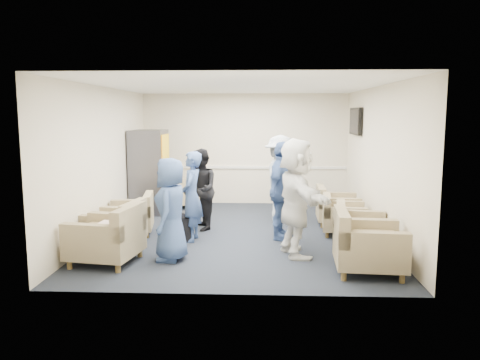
{
  "coord_description": "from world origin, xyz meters",
  "views": [
    {
      "loc": [
        0.39,
        -8.49,
        2.2
      ],
      "look_at": [
        0.0,
        0.2,
        0.97
      ],
      "focal_mm": 35.0,
      "sensor_mm": 36.0,
      "label": 1
    }
  ],
  "objects_px": {
    "armchair_right_near": "(364,246)",
    "person_front_right": "(296,198)",
    "armchair_right_midfar": "(341,218)",
    "person_front_left": "(171,209)",
    "armchair_left_mid": "(118,228)",
    "vending_machine": "(150,172)",
    "armchair_corner": "(181,195)",
    "armchair_left_near": "(109,239)",
    "person_back_left": "(200,190)",
    "armchair_right_far": "(335,208)",
    "armchair_right_midnear": "(358,231)",
    "person_mid_right": "(281,191)",
    "person_back_right": "(280,178)",
    "person_mid_left": "(192,197)",
    "armchair_left_far": "(133,217)"
  },
  "relations": [
    {
      "from": "armchair_right_far",
      "to": "person_back_left",
      "type": "xyz_separation_m",
      "value": [
        -2.65,
        -0.55,
        0.45
      ]
    },
    {
      "from": "armchair_right_midfar",
      "to": "person_back_left",
      "type": "relative_size",
      "value": 0.55
    },
    {
      "from": "armchair_left_near",
      "to": "armchair_corner",
      "type": "distance_m",
      "value": 4.22
    },
    {
      "from": "armchair_corner",
      "to": "person_mid_left",
      "type": "bearing_deg",
      "value": 73.5
    },
    {
      "from": "person_front_right",
      "to": "armchair_right_near",
      "type": "bearing_deg",
      "value": -142.89
    },
    {
      "from": "armchair_right_near",
      "to": "armchair_left_mid",
      "type": "bearing_deg",
      "value": 78.44
    },
    {
      "from": "armchair_left_near",
      "to": "armchair_right_far",
      "type": "xyz_separation_m",
      "value": [
        3.73,
        2.65,
        -0.04
      ]
    },
    {
      "from": "armchair_left_mid",
      "to": "person_mid_right",
      "type": "height_order",
      "value": "person_mid_right"
    },
    {
      "from": "armchair_right_far",
      "to": "armchair_right_midfar",
      "type": "bearing_deg",
      "value": -177.84
    },
    {
      "from": "armchair_left_far",
      "to": "person_front_left",
      "type": "xyz_separation_m",
      "value": [
        1.0,
        -1.51,
        0.46
      ]
    },
    {
      "from": "armchair_right_midnear",
      "to": "armchair_corner",
      "type": "height_order",
      "value": "armchair_right_midnear"
    },
    {
      "from": "person_back_left",
      "to": "person_mid_right",
      "type": "xyz_separation_m",
      "value": [
        1.51,
        -0.63,
        0.09
      ]
    },
    {
      "from": "armchair_left_mid",
      "to": "vending_machine",
      "type": "distance_m",
      "value": 2.87
    },
    {
      "from": "person_back_right",
      "to": "person_mid_left",
      "type": "bearing_deg",
      "value": 146.79
    },
    {
      "from": "person_mid_left",
      "to": "person_front_right",
      "type": "relative_size",
      "value": 0.85
    },
    {
      "from": "armchair_left_far",
      "to": "person_back_right",
      "type": "bearing_deg",
      "value": 105.43
    },
    {
      "from": "armchair_left_near",
      "to": "armchair_right_midnear",
      "type": "height_order",
      "value": "armchair_left_near"
    },
    {
      "from": "armchair_right_midfar",
      "to": "person_back_right",
      "type": "bearing_deg",
      "value": 51.5
    },
    {
      "from": "person_front_left",
      "to": "person_mid_left",
      "type": "relative_size",
      "value": 1.0
    },
    {
      "from": "armchair_right_midnear",
      "to": "person_mid_left",
      "type": "xyz_separation_m",
      "value": [
        -2.78,
        0.47,
        0.46
      ]
    },
    {
      "from": "armchair_left_near",
      "to": "vending_machine",
      "type": "height_order",
      "value": "vending_machine"
    },
    {
      "from": "person_front_left",
      "to": "person_front_right",
      "type": "xyz_separation_m",
      "value": [
        1.9,
        0.31,
        0.14
      ]
    },
    {
      "from": "armchair_right_near",
      "to": "person_front_right",
      "type": "bearing_deg",
      "value": 54.05
    },
    {
      "from": "person_back_right",
      "to": "person_front_right",
      "type": "distance_m",
      "value": 2.45
    },
    {
      "from": "armchair_corner",
      "to": "person_front_right",
      "type": "height_order",
      "value": "person_front_right"
    },
    {
      "from": "armchair_left_near",
      "to": "armchair_right_midnear",
      "type": "distance_m",
      "value": 3.91
    },
    {
      "from": "armchair_left_near",
      "to": "person_mid_right",
      "type": "distance_m",
      "value": 3.03
    },
    {
      "from": "armchair_right_midfar",
      "to": "vending_machine",
      "type": "xyz_separation_m",
      "value": [
        -3.97,
        1.76,
        0.62
      ]
    },
    {
      "from": "armchair_left_near",
      "to": "person_mid_left",
      "type": "xyz_separation_m",
      "value": [
        1.04,
        1.3,
        0.42
      ]
    },
    {
      "from": "armchair_right_midfar",
      "to": "person_mid_left",
      "type": "bearing_deg",
      "value": 108.4
    },
    {
      "from": "vending_machine",
      "to": "person_mid_right",
      "type": "height_order",
      "value": "vending_machine"
    },
    {
      "from": "armchair_right_near",
      "to": "armchair_right_midfar",
      "type": "height_order",
      "value": "armchair_right_near"
    },
    {
      "from": "armchair_right_midfar",
      "to": "armchair_corner",
      "type": "relative_size",
      "value": 0.82
    },
    {
      "from": "armchair_left_near",
      "to": "person_back_left",
      "type": "bearing_deg",
      "value": 161.86
    },
    {
      "from": "armchair_right_far",
      "to": "armchair_corner",
      "type": "height_order",
      "value": "armchair_right_far"
    },
    {
      "from": "armchair_right_midnear",
      "to": "person_mid_right",
      "type": "distance_m",
      "value": 1.48
    },
    {
      "from": "vending_machine",
      "to": "person_back_left",
      "type": "bearing_deg",
      "value": -48.85
    },
    {
      "from": "armchair_right_midfar",
      "to": "armchair_corner",
      "type": "height_order",
      "value": "armchair_right_midfar"
    },
    {
      "from": "person_front_left",
      "to": "person_front_right",
      "type": "distance_m",
      "value": 1.93
    },
    {
      "from": "armchair_left_near",
      "to": "person_back_left",
      "type": "distance_m",
      "value": 2.4
    },
    {
      "from": "armchair_right_midnear",
      "to": "person_back_left",
      "type": "bearing_deg",
      "value": 73.84
    },
    {
      "from": "armchair_right_near",
      "to": "vending_machine",
      "type": "bearing_deg",
      "value": 49.6
    },
    {
      "from": "armchair_right_far",
      "to": "armchair_corner",
      "type": "bearing_deg",
      "value": 67.88
    },
    {
      "from": "armchair_right_midfar",
      "to": "armchair_left_far",
      "type": "bearing_deg",
      "value": 98.82
    },
    {
      "from": "armchair_left_near",
      "to": "person_mid_right",
      "type": "xyz_separation_m",
      "value": [
        2.6,
        1.47,
        0.5
      ]
    },
    {
      "from": "person_front_right",
      "to": "armchair_right_far",
      "type": "bearing_deg",
      "value": -36.63
    },
    {
      "from": "armchair_corner",
      "to": "vending_machine",
      "type": "relative_size",
      "value": 0.56
    },
    {
      "from": "armchair_right_far",
      "to": "vending_machine",
      "type": "distance_m",
      "value": 4.14
    },
    {
      "from": "armchair_left_near",
      "to": "person_front_right",
      "type": "relative_size",
      "value": 0.57
    },
    {
      "from": "person_mid_right",
      "to": "person_front_right",
      "type": "bearing_deg",
      "value": -149.44
    }
  ]
}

